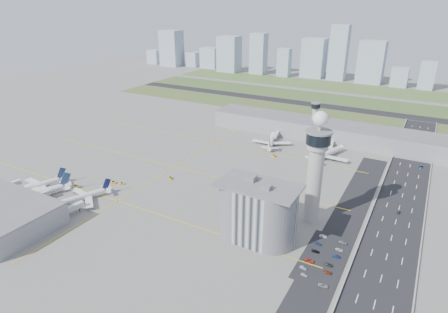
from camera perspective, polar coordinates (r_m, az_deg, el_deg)
The scene contains 60 objects.
ground at distance 242.49m, azimuth -4.09°, elevation -6.05°, with size 1000.00×1000.00×0.00m, color gray.
grass_strip_0 at distance 440.37m, azimuth 10.02°, elevation 6.99°, with size 480.00×50.00×0.08m, color #465B2B.
grass_strip_1 at distance 509.65m, azimuth 12.96°, elevation 8.88°, with size 480.00×60.00×0.08m, color #3B5126.
grass_strip_2 at distance 585.11m, azimuth 15.34°, elevation 10.38°, with size 480.00×70.00×0.08m, color #4B612E.
runway at distance 474.33m, azimuth 11.57°, elevation 8.00°, with size 480.00×22.00×0.10m, color black.
highway at distance 211.10m, azimuth 23.77°, elevation -12.94°, with size 28.00×500.00×0.10m, color black.
barrier_left at distance 211.55m, azimuth 19.99°, elevation -12.03°, with size 0.60×500.00×1.20m, color #9E9E99.
barrier_right at distance 210.98m, azimuth 27.63°, elevation -13.54°, with size 0.60×500.00×1.20m, color #9E9E99.
landside_road at distance 204.90m, azimuth 16.36°, elevation -12.94°, with size 18.00×260.00×0.08m, color black.
parking_lot at distance 195.59m, azimuth 14.88°, elevation -14.67°, with size 20.00×44.00×0.10m, color black.
taxiway_line_h_0 at distance 245.50m, azimuth -15.89°, elevation -6.56°, with size 260.00×0.60×0.01m, color yellow.
taxiway_line_h_1 at distance 285.35m, azimuth -7.51°, elevation -1.60°, with size 260.00×0.60×0.01m, color yellow.
taxiway_line_h_2 at distance 331.33m, azimuth -1.35°, elevation 2.10°, with size 260.00×0.60×0.01m, color yellow.
taxiway_line_v at distance 285.35m, azimuth -7.51°, elevation -1.60°, with size 0.60×260.00×0.01m, color yellow.
control_tower at distance 206.82m, azimuth 13.83°, elevation -1.15°, with size 14.00×14.00×64.50m.
secondary_tower at distance 352.02m, azimuth 13.66°, elevation 5.92°, with size 8.60×8.60×31.90m.
admin_building at distance 196.22m, azimuth 5.10°, elevation -8.39°, with size 42.00×24.00×33.50m.
terminal_pier at distance 350.96m, azimuth 14.96°, elevation 3.87°, with size 210.00×32.00×15.80m.
airplane_near_a at distance 276.06m, azimuth -26.86°, elevation -3.61°, with size 39.61×33.67×11.09m, color white, non-canonical shape.
airplane_near_b at distance 264.47m, azimuth -27.04°, elevation -4.58°, with size 45.06×38.30×12.62m, color white, non-canonical shape.
airplane_near_c at distance 250.26m, azimuth -20.90°, elevation -5.30°, with size 37.33×31.73×10.45m, color white, non-canonical shape.
airplane_far_a at distance 328.14m, azimuth 7.25°, elevation 2.76°, with size 40.53×34.45×11.35m, color white, non-canonical shape.
airplane_far_b at distance 308.62m, azimuth 15.51°, elevation 0.90°, with size 44.47×37.80×12.45m, color white, non-canonical shape.
jet_bridge_near_1 at distance 258.96m, azimuth -27.65°, elevation -6.13°, with size 14.00×3.00×5.70m, color silver, non-canonical shape.
jet_bridge_near_2 at distance 236.26m, azimuth -23.53°, elevation -8.11°, with size 14.00×3.00×5.70m, color silver, non-canonical shape.
jet_bridge_far_0 at distance 348.77m, azimuth 8.17°, elevation 3.43°, with size 14.00×3.00×5.70m, color silver, non-canonical shape.
jet_bridge_far_1 at distance 335.27m, azimuth 16.11°, elevation 1.95°, with size 14.00×3.00×5.70m, color silver, non-canonical shape.
tug_0 at distance 271.30m, azimuth -21.67°, elevation -4.23°, with size 2.19×3.19×1.85m, color yellow, non-canonical shape.
tug_1 at distance 265.36m, azimuth -15.31°, elevation -4.00°, with size 1.91×2.78×1.62m, color yellow, non-canonical shape.
tug_2 at distance 268.60m, azimuth -16.53°, elevation -3.79°, with size 2.16×3.15×1.83m, color #EDA410, non-canonical shape.
tug_3 at distance 266.37m, azimuth -8.20°, elevation -3.26°, with size 2.07×3.01×1.75m, color #D7B005, non-canonical shape.
tug_4 at distance 303.54m, azimuth 7.60°, elevation 0.11°, with size 2.17×3.15×1.83m, color #EBA108, non-canonical shape.
tug_5 at distance 287.12m, azimuth 14.36°, elevation -1.78°, with size 2.26×3.29×1.91m, color gold, non-canonical shape.
car_lot_0 at distance 182.68m, azimuth 12.13°, elevation -17.22°, with size 1.32×3.27×1.11m, color #B7B7CD.
car_lot_1 at distance 186.47m, azimuth 11.98°, elevation -16.25°, with size 1.22×3.50×1.15m, color gray.
car_lot_2 at distance 191.22m, azimuth 12.88°, elevation -15.19°, with size 2.18×4.72×1.31m, color #AF3324.
car_lot_3 at distance 197.97m, azimuth 13.79°, elevation -13.85°, with size 1.59×3.90×1.13m, color black.
car_lot_4 at distance 203.58m, azimuth 14.15°, elevation -12.74°, with size 1.42×3.54×1.20m, color navy.
car_lot_5 at distance 209.70m, azimuth 14.87°, elevation -11.66°, with size 1.33×3.83×1.26m, color silver.
car_lot_6 at distance 179.00m, azimuth 14.89°, elevation -18.47°, with size 2.10×4.56×1.27m, color gray.
car_lot_7 at distance 186.53m, azimuth 15.55°, elevation -16.65°, with size 1.54×3.79×1.10m, color maroon.
car_lot_8 at distance 190.98m, azimuth 15.67°, elevation -15.57°, with size 1.53×3.81×1.30m, color #29282C.
car_lot_9 at distance 197.07m, azimuth 16.73°, elevation -14.37°, with size 1.33×3.80×1.25m, color navy.
car_lot_10 at distance 202.12m, azimuth 17.15°, elevation -13.42°, with size 1.79×3.89×1.08m, color silver.
car_lot_11 at distance 207.66m, azimuth 17.68°, elevation -12.38°, with size 1.85×4.55×1.32m, color slate.
car_hw_1 at distance 246.38m, azimuth 25.06°, elevation -7.70°, with size 1.19×3.42×1.13m, color black.
car_hw_2 at distance 318.42m, azimuth 27.80°, elevation -1.40°, with size 2.16×4.69×1.30m, color navy.
car_hw_4 at distance 375.47m, azimuth 26.07°, elevation 2.33°, with size 1.36×3.38×1.15m, color gray.
skyline_bldg_0 at distance 784.41m, azimuth -10.54°, elevation 14.72°, with size 24.05×19.24×26.50m, color #9EADC1.
skyline_bldg_1 at distance 750.12m, azimuth -7.99°, elevation 16.03°, with size 37.63×30.10×65.60m, color #9EADC1.
skyline_bldg_2 at distance 739.55m, azimuth -4.75°, elevation 14.56°, with size 22.81×18.25×26.79m, color #9EADC1.
skyline_bldg_3 at distance 719.09m, azimuth -2.06°, elevation 14.80°, with size 32.30×25.84×36.93m, color #9EADC1.
skyline_bldg_4 at distance 679.79m, azimuth 0.78°, elevation 15.35°, with size 35.81×28.65×60.36m, color #9EADC1.
skyline_bldg_5 at distance 659.25m, azimuth 5.28°, elevation 15.32°, with size 25.49×20.39×66.89m, color #9EADC1.
skyline_bldg_6 at distance 641.18m, azimuth 9.15°, elevation 13.95°, with size 20.04×16.03×45.20m, color #9EADC1.
skyline_bldg_7 at distance 644.42m, azimuth 13.52°, elevation 14.39°, with size 35.76×28.61×61.22m, color #9EADC1.
skyline_bldg_8 at distance 627.92m, azimuth 17.07°, elevation 14.86°, with size 26.33×21.06×83.39m, color #9EADC1.
skyline_bldg_9 at distance 620.96m, azimuth 21.52°, elevation 13.23°, with size 36.96×29.57×62.11m, color #9EADC1.
skyline_bldg_10 at distance 610.37m, azimuth 25.17°, elevation 10.88°, with size 23.01×18.41×27.75m, color #9EADC1.
skyline_bldg_11 at distance 607.47m, azimuth 28.56°, elevation 10.78°, with size 20.22×16.18×38.97m, color #9EADC1.
Camera 1 is at (119.35, -176.30, 116.08)m, focal length 30.00 mm.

